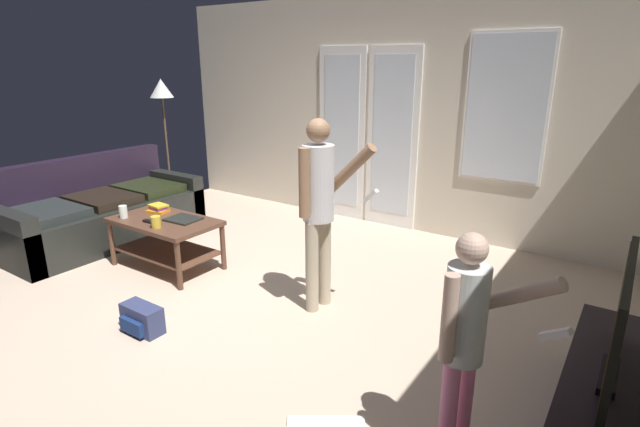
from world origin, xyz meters
TOP-DOWN VIEW (x-y plane):
  - ground_plane at (0.00, 0.00)m, footprint 6.08×5.56m
  - wall_back_with_doors at (0.04, 2.75)m, footprint 6.08×0.09m
  - leather_couch at (-2.32, 0.41)m, footprint 0.98×2.15m
  - coffee_table at (-1.06, 0.30)m, footprint 1.06×0.62m
  - tv_stand at (2.73, -0.00)m, footprint 0.40×1.65m
  - flat_screen_tv at (2.73, 0.00)m, footprint 0.08×0.99m
  - person_adult at (0.65, 0.47)m, footprint 0.57×0.42m
  - person_child at (2.15, -0.51)m, footprint 0.54×0.33m
  - floor_lamp at (-2.67, 1.68)m, footprint 0.30×0.30m
  - backpack at (-0.24, -0.61)m, footprint 0.34×0.19m
  - loose_keyboard at (1.47, -0.66)m, footprint 0.44×0.35m
  - laptop_closed at (-0.89, 0.39)m, footprint 0.32×0.27m
  - cup_near_edge at (-0.92, 0.10)m, footprint 0.09×0.09m
  - cup_by_laptop at (-1.42, 0.11)m, footprint 0.08×0.08m
  - tv_remote_black at (-1.08, 0.16)m, footprint 0.17×0.06m
  - book_stack at (-1.30, 0.43)m, footprint 0.22×0.19m

SIDE VIEW (x-z plane):
  - ground_plane at x=0.00m, z-range -0.02..0.00m
  - loose_keyboard at x=1.47m, z-range 0.00..0.02m
  - backpack at x=-0.24m, z-range 0.00..0.21m
  - tv_stand at x=2.73m, z-range 0.00..0.43m
  - leather_couch at x=-2.32m, z-range -0.15..0.77m
  - coffee_table at x=-1.06m, z-range 0.11..0.61m
  - laptop_closed at x=-0.89m, z-range 0.50..0.52m
  - tv_remote_black at x=-1.08m, z-range 0.50..0.52m
  - book_stack at x=-1.30m, z-range 0.49..0.57m
  - cup_near_edge at x=-0.92m, z-range 0.50..0.61m
  - cup_by_laptop at x=-1.42m, z-range 0.50..0.62m
  - flat_screen_tv at x=2.73m, z-range 0.44..1.05m
  - person_child at x=2.15m, z-range 0.13..1.37m
  - person_adult at x=0.65m, z-range 0.15..1.71m
  - wall_back_with_doors at x=0.04m, z-range -0.03..2.71m
  - floor_lamp at x=-2.67m, z-range 0.62..2.36m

